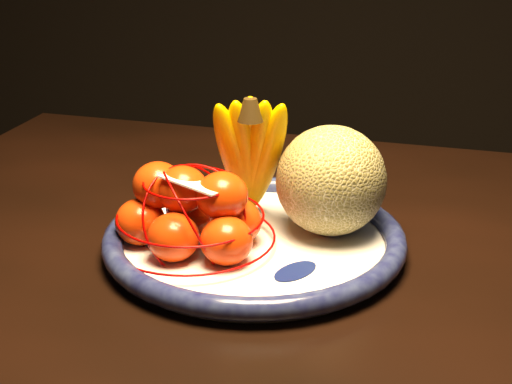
% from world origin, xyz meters
% --- Properties ---
extents(dining_table, '(1.49, 0.97, 0.71)m').
position_xyz_m(dining_table, '(-0.02, -0.02, 0.64)').
color(dining_table, black).
rests_on(dining_table, ground).
extents(fruit_bowl, '(0.35, 0.35, 0.03)m').
position_xyz_m(fruit_bowl, '(-0.20, -0.02, 0.73)').
color(fruit_bowl, white).
rests_on(fruit_bowl, dining_table).
extents(cantaloupe, '(0.13, 0.13, 0.13)m').
position_xyz_m(cantaloupe, '(-0.12, 0.02, 0.79)').
color(cantaloupe, olive).
rests_on(cantaloupe, fruit_bowl).
extents(banana_bunch, '(0.11, 0.11, 0.17)m').
position_xyz_m(banana_bunch, '(-0.22, 0.04, 0.81)').
color(banana_bunch, '#FFBA00').
rests_on(banana_bunch, fruit_bowl).
extents(mandarin_bag, '(0.25, 0.25, 0.12)m').
position_xyz_m(mandarin_bag, '(-0.27, -0.05, 0.77)').
color(mandarin_bag, '#EB4311').
rests_on(mandarin_bag, fruit_bowl).
extents(price_tag, '(0.08, 0.05, 0.01)m').
position_xyz_m(price_tag, '(-0.26, -0.06, 0.81)').
color(price_tag, white).
rests_on(price_tag, mandarin_bag).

